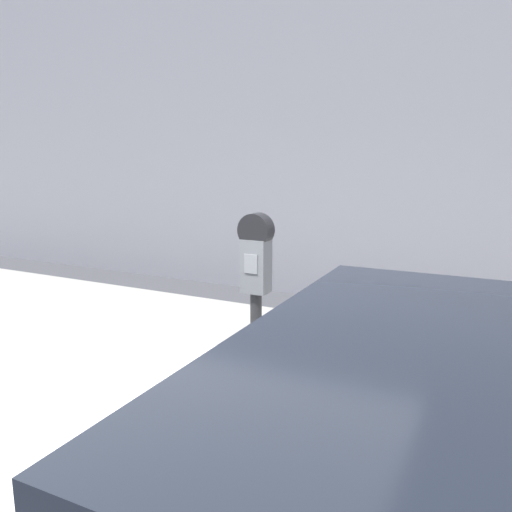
% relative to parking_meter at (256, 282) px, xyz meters
% --- Properties ---
extents(sidewalk, '(24.00, 2.80, 0.11)m').
position_rel_parking_meter_xyz_m(sidewalk, '(-0.13, 1.03, -1.02)').
color(sidewalk, '#ADAAA3').
rests_on(sidewalk, ground_plane).
extents(building_facade, '(24.00, 0.30, 5.65)m').
position_rel_parking_meter_xyz_m(building_facade, '(-0.13, 3.69, 1.75)').
color(building_facade, gray).
rests_on(building_facade, ground_plane).
extents(parking_meter, '(0.22, 0.15, 1.43)m').
position_rel_parking_meter_xyz_m(parking_meter, '(0.00, 0.00, 0.00)').
color(parking_meter, '#2D2D30').
rests_on(parking_meter, sidewalk).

